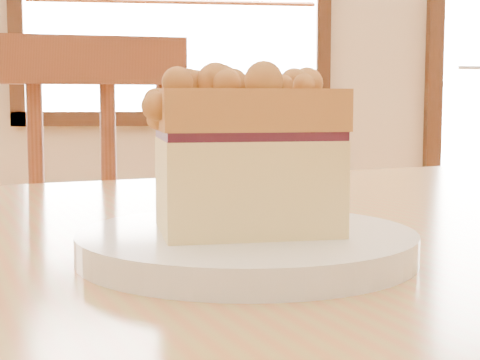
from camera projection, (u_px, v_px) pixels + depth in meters
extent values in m
cube|color=#3D1E10|center=(175.00, 119.00, 4.08)|extent=(1.76, 0.06, 0.08)
cube|color=brown|center=(174.00, 2.00, 3.98)|extent=(1.56, 0.05, 0.03)
cube|color=#3D1E10|center=(435.00, 59.00, 4.25)|extent=(0.09, 0.06, 2.20)
cube|color=olive|center=(93.00, 287.00, 0.47)|extent=(1.53, 1.23, 0.04)
cube|color=brown|center=(44.00, 354.00, 1.15)|extent=(0.47, 0.47, 0.04)
cylinder|color=brown|center=(171.00, 222.00, 0.98)|extent=(0.04, 0.04, 0.47)
cube|color=brown|center=(33.00, 60.00, 0.92)|extent=(0.39, 0.09, 0.06)
cylinder|color=brown|center=(110.00, 232.00, 0.96)|extent=(0.02, 0.02, 0.40)
cylinder|color=brown|center=(38.00, 235.00, 0.94)|extent=(0.02, 0.02, 0.40)
cylinder|color=white|center=(246.00, 244.00, 0.46)|extent=(0.21, 0.21, 0.02)
cylinder|color=white|center=(246.00, 252.00, 0.46)|extent=(0.14, 0.14, 0.01)
cube|color=#CCBF73|center=(247.00, 185.00, 0.45)|extent=(0.11, 0.09, 0.06)
cube|color=#3E1120|center=(247.00, 134.00, 0.45)|extent=(0.11, 0.08, 0.01)
cube|color=#A15C32|center=(247.00, 110.00, 0.45)|extent=(0.11, 0.09, 0.02)
sphere|color=#A15C32|center=(269.00, 85.00, 0.47)|extent=(0.02, 0.02, 0.02)
sphere|color=#A15C32|center=(233.00, 81.00, 0.43)|extent=(0.02, 0.02, 0.02)
sphere|color=#A15C32|center=(191.00, 84.00, 0.44)|extent=(0.02, 0.02, 0.02)
sphere|color=#A15C32|center=(282.00, 80.00, 0.42)|extent=(0.03, 0.03, 0.03)
sphere|color=#A15C32|center=(230.00, 83.00, 0.41)|extent=(0.02, 0.02, 0.02)
sphere|color=#A15C32|center=(203.00, 83.00, 0.42)|extent=(0.02, 0.02, 0.02)
sphere|color=#A15C32|center=(199.00, 81.00, 0.41)|extent=(0.02, 0.02, 0.02)
sphere|color=#A15C32|center=(241.00, 82.00, 0.43)|extent=(0.02, 0.02, 0.02)
sphere|color=#A15C32|center=(184.00, 84.00, 0.41)|extent=(0.01, 0.01, 0.01)
sphere|color=#A15C32|center=(255.00, 85.00, 0.47)|extent=(0.02, 0.02, 0.02)
sphere|color=#A15C32|center=(302.00, 84.00, 0.46)|extent=(0.02, 0.02, 0.02)
sphere|color=#A15C32|center=(233.00, 86.00, 0.47)|extent=(0.01, 0.01, 0.01)
sphere|color=#A15C32|center=(197.00, 83.00, 0.41)|extent=(0.02, 0.02, 0.02)
sphere|color=#A15C32|center=(310.00, 82.00, 0.47)|extent=(0.02, 0.02, 0.02)
sphere|color=#A15C32|center=(228.00, 83.00, 0.45)|extent=(0.02, 0.02, 0.02)
sphere|color=#A15C32|center=(191.00, 81.00, 0.41)|extent=(0.02, 0.02, 0.02)
sphere|color=#A15C32|center=(201.00, 85.00, 0.47)|extent=(0.02, 0.02, 0.02)
sphere|color=#A15C32|center=(258.00, 83.00, 0.48)|extent=(0.02, 0.02, 0.02)
sphere|color=#A15C32|center=(157.00, 137.00, 0.45)|extent=(0.01, 0.01, 0.01)
sphere|color=#A15C32|center=(160.00, 159.00, 0.44)|extent=(0.01, 0.01, 0.01)
sphere|color=#A15C32|center=(156.00, 143.00, 0.45)|extent=(0.01, 0.01, 0.01)
sphere|color=#A15C32|center=(158.00, 116.00, 0.42)|extent=(0.02, 0.02, 0.02)
sphere|color=#A15C32|center=(159.00, 144.00, 0.43)|extent=(0.01, 0.01, 0.01)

